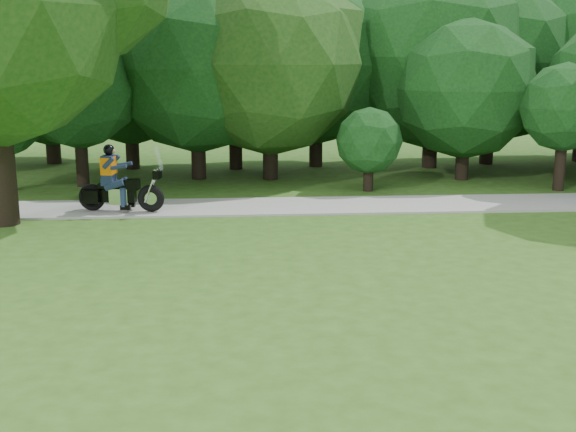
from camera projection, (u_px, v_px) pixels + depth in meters
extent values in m
plane|color=#335618|center=(541.00, 305.00, 11.76)|extent=(100.00, 100.00, 0.00)
cube|color=#9A9A95|center=(419.00, 204.00, 19.54)|extent=(60.00, 2.20, 0.06)
cylinder|color=black|center=(560.00, 164.00, 21.55)|extent=(0.33, 0.33, 1.63)
sphere|color=#0F3413|center=(565.00, 107.00, 21.19)|extent=(2.63, 2.63, 2.63)
cylinder|color=black|center=(198.00, 152.00, 23.53)|extent=(0.47, 0.47, 1.80)
sphere|color=#0F3413|center=(196.00, 68.00, 22.94)|extent=(5.47, 5.47, 5.47)
cylinder|color=black|center=(487.00, 140.00, 26.85)|extent=(0.50, 0.50, 1.80)
sphere|color=#0F3413|center=(492.00, 62.00, 26.23)|extent=(5.96, 5.96, 5.96)
cylinder|color=black|center=(132.00, 144.00, 25.67)|extent=(0.48, 0.48, 1.80)
sphere|color=#0F3413|center=(129.00, 66.00, 25.09)|extent=(5.53, 5.53, 5.53)
cylinder|color=black|center=(6.00, 167.00, 21.50)|extent=(0.32, 0.32, 1.43)
sphere|color=#0F3413|center=(1.00, 116.00, 21.17)|extent=(2.48, 2.48, 2.48)
cylinder|color=black|center=(462.00, 157.00, 23.43)|extent=(0.43, 0.43, 1.47)
sphere|color=#0F3413|center=(466.00, 89.00, 22.95)|extent=(4.51, 4.51, 4.51)
cylinder|color=black|center=(236.00, 144.00, 25.59)|extent=(0.46, 0.46, 1.79)
sphere|color=#0F3413|center=(234.00, 70.00, 25.03)|extent=(5.20, 5.20, 5.20)
cylinder|color=black|center=(368.00, 177.00, 21.52)|extent=(0.30, 0.30, 0.87)
sphere|color=#0F3413|center=(369.00, 141.00, 21.28)|extent=(1.98, 1.98, 1.98)
cylinder|color=black|center=(53.00, 139.00, 26.93)|extent=(0.53, 0.53, 1.80)
sphere|color=#0F3413|center=(47.00, 56.00, 26.26)|extent=(6.66, 6.66, 6.66)
cylinder|color=black|center=(316.00, 142.00, 26.23)|extent=(0.48, 0.48, 1.80)
sphere|color=#0F3413|center=(317.00, 65.00, 25.63)|extent=(5.69, 5.69, 5.69)
cylinder|color=black|center=(82.00, 158.00, 22.20)|extent=(0.38, 0.38, 1.78)
sphere|color=#0F3413|center=(78.00, 89.00, 21.75)|extent=(3.66, 3.66, 3.66)
cylinder|color=black|center=(430.00, 143.00, 25.95)|extent=(0.53, 0.53, 1.80)
sphere|color=#0F3413|center=(434.00, 57.00, 25.29)|extent=(6.55, 6.55, 6.55)
cylinder|color=black|center=(270.00, 152.00, 23.48)|extent=(0.49, 0.49, 1.80)
sphere|color=#184413|center=(270.00, 64.00, 22.87)|extent=(5.88, 5.88, 5.88)
torus|color=black|center=(92.00, 197.00, 18.52)|extent=(0.72, 0.31, 0.70)
torus|color=black|center=(151.00, 198.00, 18.38)|extent=(0.72, 0.31, 0.70)
cube|color=black|center=(114.00, 196.00, 18.45)|extent=(1.14, 0.42, 0.32)
cube|color=silver|center=(120.00, 196.00, 18.44)|extent=(0.53, 0.42, 0.40)
cube|color=black|center=(129.00, 184.00, 18.35)|extent=(0.56, 0.38, 0.26)
cube|color=black|center=(109.00, 186.00, 18.41)|extent=(0.57, 0.40, 0.10)
cylinder|color=silver|center=(152.00, 185.00, 18.30)|extent=(0.40, 0.11, 0.90)
cylinder|color=silver|center=(158.00, 168.00, 18.19)|extent=(0.14, 0.64, 0.04)
cube|color=black|center=(91.00, 197.00, 18.29)|extent=(0.43, 0.19, 0.34)
cube|color=black|center=(97.00, 194.00, 18.72)|extent=(0.43, 0.19, 0.34)
cube|color=#1A2347|center=(109.00, 180.00, 18.38)|extent=(0.36, 0.42, 0.24)
cube|color=#1A2347|center=(109.00, 166.00, 18.30)|extent=(0.33, 0.46, 0.56)
cube|color=orange|center=(109.00, 165.00, 18.29)|extent=(0.36, 0.50, 0.44)
sphere|color=black|center=(109.00, 150.00, 18.20)|extent=(0.28, 0.28, 0.28)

